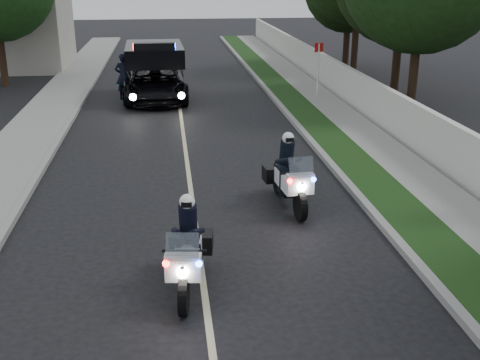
{
  "coord_description": "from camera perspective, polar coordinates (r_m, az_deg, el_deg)",
  "views": [
    {
      "loc": [
        -0.52,
        -9.91,
        5.42
      ],
      "look_at": [
        1.01,
        2.44,
        1.0
      ],
      "focal_mm": 44.83,
      "sensor_mm": 36.0,
      "label": 1
    }
  ],
  "objects": [
    {
      "name": "tree_right_b",
      "position": [
        25.43,
        15.88,
        6.5
      ],
      "size": [
        7.41,
        7.41,
        10.26
      ],
      "primitive_type": null,
      "rotation": [
        0.0,
        0.0,
        -0.23
      ],
      "color": "#1C3D14",
      "rests_on": "ground"
    },
    {
      "name": "police_moto_right",
      "position": [
        14.51,
        4.61,
        -2.45
      ],
      "size": [
        0.95,
        2.18,
        1.8
      ],
      "primitive_type": null,
      "rotation": [
        0.0,
        0.0,
        0.1
      ],
      "color": "white",
      "rests_on": "ground"
    },
    {
      "name": "lane_marking",
      "position": [
        20.64,
        -5.4,
        4.25
      ],
      "size": [
        0.12,
        50.0,
        0.01
      ],
      "primitive_type": "cube",
      "color": "#BFB78C",
      "rests_on": "ground"
    },
    {
      "name": "tree_left_near",
      "position": [
        31.62,
        -21.39,
        8.35
      ],
      "size": [
        5.91,
        5.91,
        9.64
      ],
      "primitive_type": null,
      "rotation": [
        0.0,
        0.0,
        0.02
      ],
      "color": "#1A4316",
      "rests_on": "ground"
    },
    {
      "name": "curb_left",
      "position": [
        20.92,
        -16.72,
        3.91
      ],
      "size": [
        0.2,
        60.0,
        0.15
      ],
      "primitive_type": "cube",
      "color": "gray",
      "rests_on": "ground"
    },
    {
      "name": "police_moto_left",
      "position": [
        10.97,
        -4.88,
        -10.13
      ],
      "size": [
        0.98,
        2.12,
        1.74
      ],
      "primitive_type": null,
      "rotation": [
        0.0,
        0.0,
        -0.13
      ],
      "color": "silver",
      "rests_on": "ground"
    },
    {
      "name": "sign_post",
      "position": [
        26.63,
        7.31,
        7.65
      ],
      "size": [
        0.43,
        0.43,
        2.49
      ],
      "primitive_type": null,
      "rotation": [
        0.0,
        0.0,
        0.1
      ],
      "color": "#A30B23",
      "rests_on": "ground"
    },
    {
      "name": "sidewalk_left",
      "position": [
        21.14,
        -19.66,
        3.76
      ],
      "size": [
        2.0,
        60.0,
        0.16
      ],
      "primitive_type": "cube",
      "color": "gray",
      "rests_on": "ground"
    },
    {
      "name": "police_suv",
      "position": [
        26.6,
        -7.95,
        7.61
      ],
      "size": [
        2.74,
        5.66,
        2.72
      ],
      "primitive_type": "imported",
      "rotation": [
        0.0,
        0.0,
        0.03
      ],
      "color": "black",
      "rests_on": "ground"
    },
    {
      "name": "sidewalk_right",
      "position": [
        21.65,
        11.0,
        4.9
      ],
      "size": [
        1.4,
        60.0,
        0.16
      ],
      "primitive_type": "cube",
      "color": "gray",
      "rests_on": "ground"
    },
    {
      "name": "tree_right_c",
      "position": [
        28.18,
        14.4,
        7.85
      ],
      "size": [
        7.72,
        7.72,
        9.97
      ],
      "primitive_type": null,
      "rotation": [
        0.0,
        0.0,
        0.36
      ],
      "color": "black",
      "rests_on": "ground"
    },
    {
      "name": "bicycle",
      "position": [
        26.05,
        -10.86,
        7.19
      ],
      "size": [
        0.62,
        1.7,
        0.88
      ],
      "primitive_type": "imported",
      "rotation": [
        0.0,
        0.0,
        0.02
      ],
      "color": "black",
      "rests_on": "ground"
    },
    {
      "name": "tree_right_e",
      "position": [
        36.31,
        9.96,
        10.68
      ],
      "size": [
        6.3,
        6.3,
        8.66
      ],
      "primitive_type": null,
      "rotation": [
        0.0,
        0.0,
        0.25
      ],
      "color": "black",
      "rests_on": "ground"
    },
    {
      "name": "grass_verge",
      "position": [
        21.29,
        7.66,
        4.84
      ],
      "size": [
        1.2,
        60.0,
        0.16
      ],
      "primitive_type": "cube",
      "color": "#193814",
      "rests_on": "ground"
    },
    {
      "name": "property_wall",
      "position": [
        21.82,
        13.63,
        6.64
      ],
      "size": [
        0.22,
        60.0,
        1.5
      ],
      "primitive_type": "cube",
      "color": "beige",
      "rests_on": "ground"
    },
    {
      "name": "cyclist",
      "position": [
        26.05,
        -10.86,
        7.19
      ],
      "size": [
        0.71,
        0.5,
        1.89
      ],
      "primitive_type": "imported",
      "rotation": [
        0.0,
        0.0,
        3.21
      ],
      "color": "black",
      "rests_on": "ground"
    },
    {
      "name": "ground",
      "position": [
        11.31,
        -3.62,
        -9.13
      ],
      "size": [
        120.0,
        120.0,
        0.0
      ],
      "primitive_type": "plane",
      "color": "black",
      "rests_on": "ground"
    },
    {
      "name": "curb_right",
      "position": [
        21.13,
        5.81,
        4.79
      ],
      "size": [
        0.2,
        60.0,
        0.15
      ],
      "primitive_type": "cube",
      "color": "gray",
      "rests_on": "ground"
    },
    {
      "name": "tree_right_d",
      "position": [
        34.91,
        10.73,
        10.28
      ],
      "size": [
        8.62,
        8.62,
        11.25
      ],
      "primitive_type": null,
      "rotation": [
        0.0,
        0.0,
        0.34
      ],
      "color": "#1E3C14",
      "rests_on": "ground"
    }
  ]
}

